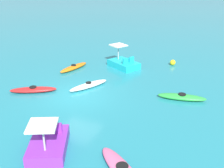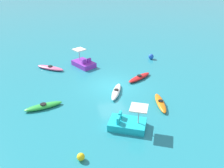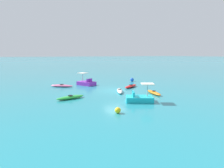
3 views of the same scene
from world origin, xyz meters
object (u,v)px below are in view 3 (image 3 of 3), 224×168
at_px(kayak_green, 70,97).
at_px(buoy_yellow, 118,110).
at_px(buoy_blue, 132,80).
at_px(kayak_pink, 62,86).
at_px(kayak_white, 120,91).
at_px(pedal_boat_cyan, 140,98).
at_px(pedal_boat_purple, 86,83).
at_px(kayak_red, 131,86).
at_px(kayak_orange, 154,93).

bearing_deg(kayak_green, buoy_yellow, -162.86).
bearing_deg(kayak_green, buoy_blue, -58.64).
xyz_separation_m(kayak_pink, kayak_white, (-6.55, -5.03, -0.00)).
bearing_deg(kayak_pink, buoy_yellow, -175.68).
relative_size(kayak_green, kayak_white, 1.02).
bearing_deg(kayak_white, buoy_blue, -42.49).
bearing_deg(pedal_boat_cyan, kayak_green, 53.37).
xyz_separation_m(kayak_white, pedal_boat_cyan, (-4.65, 0.58, 0.17)).
distance_m(pedal_boat_cyan, pedal_boat_purple, 11.20).
xyz_separation_m(kayak_green, pedal_boat_cyan, (-3.94, -5.30, 0.17)).
distance_m(kayak_red, buoy_blue, 5.44).
relative_size(buoy_yellow, buoy_blue, 0.77).
height_order(kayak_white, pedal_boat_purple, pedal_boat_purple).
bearing_deg(kayak_pink, pedal_boat_purple, -90.97).
xyz_separation_m(kayak_white, buoy_yellow, (-6.75, 4.02, 0.06)).
bearing_deg(kayak_orange, kayak_red, -1.06).
distance_m(kayak_white, buoy_yellow, 7.85).
height_order(kayak_red, kayak_white, same).
distance_m(kayak_orange, pedal_boat_cyan, 3.91).
height_order(kayak_orange, kayak_pink, same).
bearing_deg(pedal_boat_cyan, kayak_orange, -58.68).
height_order(kayak_pink, pedal_boat_cyan, pedal_boat_cyan).
bearing_deg(buoy_blue, kayak_pink, 89.73).
relative_size(pedal_boat_purple, buoy_blue, 4.84).
relative_size(pedal_boat_purple, buoy_yellow, 6.32).
xyz_separation_m(kayak_red, kayak_white, (-2.05, 2.84, -0.00)).
relative_size(kayak_red, buoy_yellow, 6.38).
height_order(kayak_red, buoy_yellow, buoy_yellow).
height_order(pedal_boat_cyan, buoy_blue, pedal_boat_cyan).
bearing_deg(kayak_white, pedal_boat_purple, 14.14).
height_order(kayak_green, pedal_boat_purple, pedal_boat_purple).
distance_m(kayak_red, kayak_white, 3.50).
bearing_deg(kayak_white, pedal_boat_cyan, 172.85).
xyz_separation_m(kayak_red, buoy_blue, (4.46, -3.11, 0.13)).
height_order(pedal_boat_purple, buoy_blue, pedal_boat_purple).
distance_m(kayak_orange, buoy_yellow, 7.93).
bearing_deg(kayak_white, kayak_green, 96.90).
distance_m(kayak_white, pedal_boat_purple, 6.70).
height_order(pedal_boat_cyan, buoy_yellow, pedal_boat_cyan).
xyz_separation_m(kayak_orange, pedal_boat_purple, (9.12, 4.39, 0.17)).
distance_m(kayak_orange, kayak_white, 3.80).
height_order(buoy_yellow, buoy_blue, buoy_blue).
relative_size(kayak_orange, pedal_boat_purple, 1.02).
bearing_deg(kayak_red, pedal_boat_cyan, 152.92).
xyz_separation_m(kayak_red, kayak_pink, (4.51, 7.87, 0.00)).
xyz_separation_m(kayak_white, pedal_boat_purple, (6.50, 1.64, 0.17)).
height_order(kayak_orange, kayak_red, same).
xyz_separation_m(kayak_orange, kayak_red, (4.67, -0.09, 0.00)).
bearing_deg(pedal_boat_purple, kayak_orange, -154.28).
bearing_deg(kayak_white, kayak_pink, 37.48).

